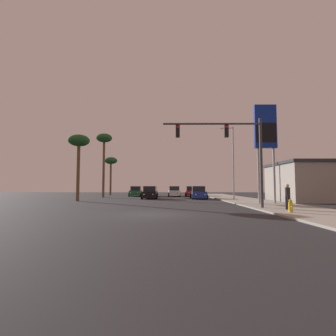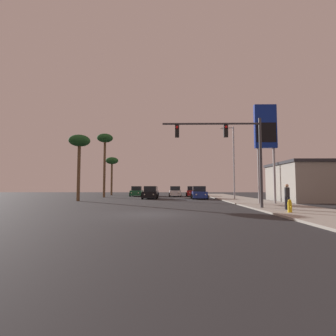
# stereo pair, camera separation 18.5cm
# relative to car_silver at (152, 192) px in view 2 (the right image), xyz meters

# --- Properties ---
(ground_plane) EXTENTS (120.00, 120.00, 0.00)m
(ground_plane) POSITION_rel_car_silver_xyz_m (2.04, -28.87, -0.76)
(ground_plane) COLOR #28282B
(sidewalk_right) EXTENTS (5.00, 60.00, 0.12)m
(sidewalk_right) POSITION_rel_car_silver_xyz_m (11.54, -18.87, -0.70)
(sidewalk_right) COLOR #9E998E
(sidewalk_right) RESTS_ON ground
(building_gas_station) EXTENTS (10.30, 8.30, 4.30)m
(building_gas_station) POSITION_rel_car_silver_xyz_m (20.04, -15.21, 1.40)
(building_gas_station) COLOR gray
(building_gas_station) RESTS_ON ground
(car_silver) EXTENTS (2.04, 4.32, 1.68)m
(car_silver) POSITION_rel_car_silver_xyz_m (0.00, 0.00, 0.00)
(car_silver) COLOR #B7B7BC
(car_silver) RESTS_ON ground
(car_white) EXTENTS (2.04, 4.34, 1.68)m
(car_white) POSITION_rel_car_silver_xyz_m (3.79, -0.47, 0.00)
(car_white) COLOR silver
(car_white) RESTS_ON ground
(car_black) EXTENTS (2.04, 4.32, 1.68)m
(car_black) POSITION_rel_car_silver_xyz_m (0.38, -9.24, 0.00)
(car_black) COLOR black
(car_black) RESTS_ON ground
(car_green) EXTENTS (2.04, 4.33, 1.68)m
(car_green) POSITION_rel_car_silver_xyz_m (-2.61, -0.45, 0.00)
(car_green) COLOR #195933
(car_green) RESTS_ON ground
(car_blue) EXTENTS (2.04, 4.33, 1.68)m
(car_blue) POSITION_rel_car_silver_xyz_m (6.84, -9.68, 0.00)
(car_blue) COLOR navy
(car_blue) RESTS_ON ground
(car_red) EXTENTS (2.04, 4.34, 1.68)m
(car_red) POSITION_rel_car_silver_xyz_m (6.70, -0.15, 0.00)
(car_red) COLOR maroon
(car_red) RESTS_ON ground
(traffic_light_mast) EXTENTS (7.23, 0.36, 6.50)m
(traffic_light_mast) POSITION_rel_car_silver_xyz_m (7.64, -25.38, 3.96)
(traffic_light_mast) COLOR #38383D
(traffic_light_mast) RESTS_ON sidewalk_right
(street_lamp) EXTENTS (1.74, 0.24, 9.00)m
(street_lamp) POSITION_rel_car_silver_xyz_m (10.85, -11.85, 4.36)
(street_lamp) COLOR #99999E
(street_lamp) RESTS_ON sidewalk_right
(gas_station_sign) EXTENTS (2.00, 0.42, 9.00)m
(gas_station_sign) POSITION_rel_car_silver_xyz_m (11.81, -20.61, 5.86)
(gas_station_sign) COLOR #99999E
(gas_station_sign) RESTS_ON sidewalk_right
(fire_hydrant) EXTENTS (0.24, 0.34, 0.76)m
(fire_hydrant) POSITION_rel_car_silver_xyz_m (10.11, -28.87, -0.27)
(fire_hydrant) COLOR gold
(fire_hydrant) RESTS_ON sidewalk_right
(pedestrian_on_sidewalk) EXTENTS (0.34, 0.32, 1.67)m
(pedestrian_on_sidewalk) POSITION_rel_car_silver_xyz_m (10.82, -26.97, 0.27)
(pedestrian_on_sidewalk) COLOR #23232D
(pedestrian_on_sidewalk) RESTS_ON sidewalk_right
(palm_tree_far) EXTENTS (2.40, 2.40, 7.22)m
(palm_tree_far) POSITION_rel_car_silver_xyz_m (-8.14, 5.13, 5.46)
(palm_tree_far) COLOR brown
(palm_tree_far) RESTS_ON ground
(palm_tree_near) EXTENTS (2.40, 2.40, 7.53)m
(palm_tree_near) POSITION_rel_car_silver_xyz_m (-7.30, -14.87, 5.74)
(palm_tree_near) COLOR brown
(palm_tree_near) RESTS_ON ground
(palm_tree_mid) EXTENTS (2.40, 2.40, 9.69)m
(palm_tree_mid) POSITION_rel_car_silver_xyz_m (-6.96, -4.87, 7.67)
(palm_tree_mid) COLOR brown
(palm_tree_mid) RESTS_ON ground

